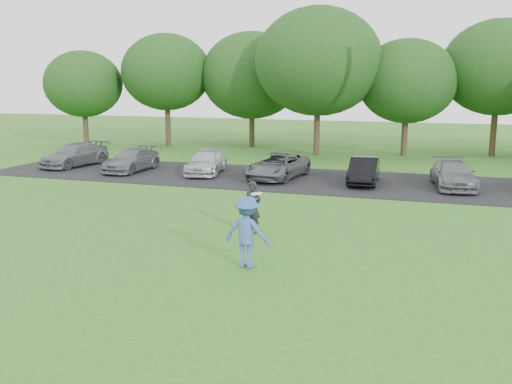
{
  "coord_description": "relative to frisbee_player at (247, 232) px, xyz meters",
  "views": [
    {
      "loc": [
        4.94,
        -11.88,
        4.53
      ],
      "look_at": [
        0.0,
        3.5,
        1.3
      ],
      "focal_mm": 40.0,
      "sensor_mm": 36.0,
      "label": 1
    }
  ],
  "objects": [
    {
      "name": "parked_cars",
      "position": [
        -2.01,
        12.24,
        -0.3
      ],
      "size": [
        28.24,
        4.63,
        1.17
      ],
      "color": "slate",
      "rests_on": "parking_lot"
    },
    {
      "name": "frisbee_player",
      "position": [
        0.0,
        0.0,
        0.0
      ],
      "size": [
        1.19,
        0.74,
        1.92
      ],
      "color": "#3A5DA5",
      "rests_on": "ground"
    },
    {
      "name": "parking_lot",
      "position": [
        -0.67,
        12.28,
        -0.87
      ],
      "size": [
        32.0,
        6.5,
        0.03
      ],
      "primitive_type": "cube",
      "color": "black",
      "rests_on": "ground"
    },
    {
      "name": "ground",
      "position": [
        -0.67,
        -0.72,
        -0.88
      ],
      "size": [
        100.0,
        100.0,
        0.0
      ],
      "primitive_type": "plane",
      "color": "#24651D",
      "rests_on": "ground"
    },
    {
      "name": "camera_bystander",
      "position": [
        -0.86,
        3.0,
        -0.1
      ],
      "size": [
        0.62,
        0.47,
        1.57
      ],
      "color": "black",
      "rests_on": "ground"
    },
    {
      "name": "tree_row",
      "position": [
        0.85,
        22.04,
        4.02
      ],
      "size": [
        42.39,
        9.85,
        8.64
      ],
      "color": "#38281C",
      "rests_on": "ground"
    }
  ]
}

